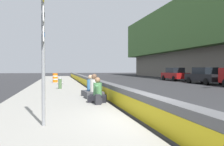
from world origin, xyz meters
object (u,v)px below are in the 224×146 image
at_px(route_sign_post, 43,43).
at_px(construction_barrel, 55,78).
at_px(seated_person_rear, 91,89).
at_px(parked_car_fourth, 205,76).
at_px(seated_person_middle, 94,91).
at_px(seated_person_foreground, 98,94).
at_px(parked_car_midline, 175,74).
at_px(fire_hydrant, 60,83).
at_px(backpack, 98,100).

xyz_separation_m(route_sign_post, construction_barrel, (19.10, -0.06, -1.61)).
distance_m(seated_person_rear, parked_car_fourth, 15.70).
distance_m(seated_person_middle, seated_person_rear, 0.95).
relative_size(construction_barrel, parked_car_fourth, 0.21).
height_order(route_sign_post, parked_car_fourth, route_sign_post).
distance_m(seated_person_foreground, seated_person_rear, 2.26).
relative_size(seated_person_middle, construction_barrel, 1.25).
bearing_deg(route_sign_post, parked_car_midline, -35.23).
bearing_deg(seated_person_rear, parked_car_midline, -40.49).
height_order(fire_hydrant, backpack, fire_hydrant).
bearing_deg(seated_person_rear, seated_person_middle, -177.17).
bearing_deg(backpack, seated_person_middle, -4.34).
height_order(route_sign_post, seated_person_foreground, route_sign_post).
bearing_deg(parked_car_midline, seated_person_middle, 141.29).
bearing_deg(seated_person_foreground, parked_car_fourth, -49.51).
height_order(seated_person_foreground, seated_person_rear, seated_person_rear).
distance_m(route_sign_post, backpack, 4.13).
bearing_deg(seated_person_rear, construction_barrel, 8.63).
bearing_deg(parked_car_fourth, seated_person_rear, 124.22).
distance_m(construction_barrel, parked_car_midline, 15.32).
height_order(seated_person_rear, construction_barrel, seated_person_rear).
bearing_deg(construction_barrel, parked_car_midline, -80.98).
xyz_separation_m(backpack, parked_car_fourth, (11.81, -13.09, 0.53)).
relative_size(seated_person_middle, parked_car_midline, 0.26).
bearing_deg(backpack, parked_car_midline, -35.81).
bearing_deg(backpack, route_sign_post, 148.34).
relative_size(seated_person_rear, backpack, 2.79).
distance_m(backpack, parked_car_fourth, 17.63).
bearing_deg(seated_person_middle, seated_person_foreground, 177.70).
relative_size(route_sign_post, fire_hydrant, 4.09).
bearing_deg(parked_car_fourth, backpack, 132.05).
relative_size(fire_hydrant, parked_car_fourth, 0.19).
bearing_deg(parked_car_midline, parked_car_fourth, 178.52).
distance_m(fire_hydrant, parked_car_midline, 18.10).
xyz_separation_m(construction_barrel, parked_car_fourth, (-4.17, -14.95, 0.24)).
xyz_separation_m(fire_hydrant, seated_person_rear, (-4.84, -1.54, -0.10)).
relative_size(seated_person_foreground, parked_car_fourth, 0.24).
bearing_deg(seated_person_middle, seated_person_rear, 2.83).
relative_size(route_sign_post, parked_car_fourth, 0.79).
height_order(seated_person_rear, backpack, seated_person_rear).
height_order(seated_person_foreground, construction_barrel, seated_person_foreground).
relative_size(route_sign_post, backpack, 9.00).
distance_m(fire_hydrant, seated_person_foreground, 7.27).
bearing_deg(parked_car_midline, route_sign_post, 144.77).
relative_size(fire_hydrant, seated_person_rear, 0.79).
relative_size(backpack, parked_car_fourth, 0.09).
relative_size(seated_person_middle, parked_car_fourth, 0.26).
bearing_deg(seated_person_foreground, backpack, 171.94).
distance_m(construction_barrel, parked_car_fourth, 15.53).
distance_m(fire_hydrant, backpack, 7.96).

